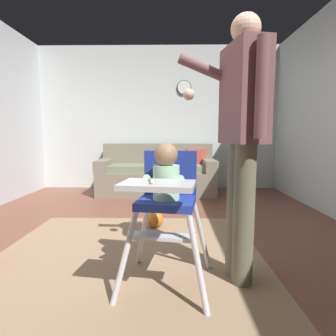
# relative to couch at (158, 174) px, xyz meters

# --- Properties ---
(ground) EXTENTS (6.05, 7.50, 0.10)m
(ground) POSITION_rel_couch_xyz_m (-0.01, -2.46, -0.38)
(ground) COLOR brown
(wall_far) EXTENTS (5.25, 0.06, 2.66)m
(wall_far) POSITION_rel_couch_xyz_m (-0.01, 0.52, 1.00)
(wall_far) COLOR silver
(wall_far) RESTS_ON ground
(area_rug) EXTENTS (2.23, 2.66, 0.01)m
(area_rug) POSITION_rel_couch_xyz_m (-0.11, -2.84, -0.33)
(area_rug) COLOR #977759
(area_rug) RESTS_ON ground
(couch) EXTENTS (1.99, 0.86, 0.86)m
(couch) POSITION_rel_couch_xyz_m (0.00, 0.00, 0.00)
(couch) COLOR slate
(couch) RESTS_ON ground
(high_chair) EXTENTS (0.69, 0.79, 0.96)m
(high_chair) POSITION_rel_couch_xyz_m (0.22, -3.00, 0.33)
(high_chair) COLOR silver
(high_chair) RESTS_ON ground
(adult_standing) EXTENTS (0.57, 0.50, 1.77)m
(adult_standing) POSITION_rel_couch_xyz_m (0.72, -2.92, 0.68)
(adult_standing) COLOR #686650
(adult_standing) RESTS_ON ground
(toy_ball_second) EXTENTS (0.18, 0.18, 0.18)m
(toy_ball_second) POSITION_rel_couch_xyz_m (0.07, -1.84, -0.24)
(toy_ball_second) COLOR orange
(toy_ball_second) RESTS_ON ground
(wall_clock) EXTENTS (0.27, 0.04, 0.27)m
(wall_clock) POSITION_rel_couch_xyz_m (0.47, 0.48, 1.57)
(wall_clock) COLOR white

